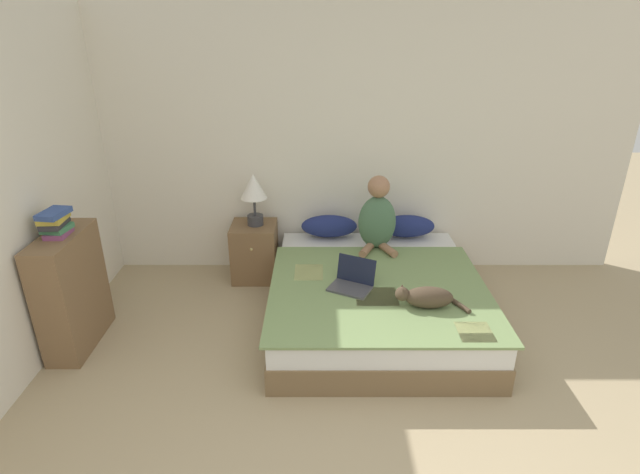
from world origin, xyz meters
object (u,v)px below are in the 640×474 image
laptop_open (354,282)px  book_stack_top (58,222)px  nightstand (257,251)px  table_lamp (256,191)px  bookshelf (74,290)px  cat_tabby (428,297)px  pillow_near (331,226)px  pillow_far (409,226)px  bed (377,299)px  person_sitting (379,217)px

laptop_open → book_stack_top: 2.24m
laptop_open → nightstand: size_ratio=0.72×
table_lamp → bookshelf: 1.75m
cat_tabby → book_stack_top: 2.74m
book_stack_top → nightstand: bearing=41.2°
nightstand → bookshelf: bookshelf is taller
pillow_near → laptop_open: size_ratio=1.35×
nightstand → pillow_near: bearing=5.8°
pillow_near → cat_tabby: bearing=-62.1°
pillow_near → pillow_far: bearing=0.0°
cat_tabby → laptop_open: laptop_open is taller
table_lamp → bookshelf: (-1.28, -1.11, -0.44)m
pillow_near → laptop_open: 1.03m
nightstand → table_lamp: table_lamp is taller
bed → bookshelf: bookshelf is taller
person_sitting → book_stack_top: 2.61m
cat_tabby → bookshelf: bearing=-0.3°
bed → pillow_far: 0.98m
person_sitting → book_stack_top: bearing=-159.3°
person_sitting → table_lamp: (-1.14, 0.20, 0.19)m
cat_tabby → book_stack_top: book_stack_top is taller
bed → bookshelf: bearing=-172.1°
bookshelf → laptop_open: bearing=4.2°
pillow_far → person_sitting: (-0.32, -0.26, 0.19)m
bed → table_lamp: bearing=144.3°
pillow_near → laptop_open: bearing=-80.8°
pillow_far → book_stack_top: size_ratio=2.16×
person_sitting → table_lamp: bearing=170.1°
pillow_far → nightstand: pillow_far is taller
laptop_open → book_stack_top: (-2.16, -0.16, 0.57)m
pillow_far → person_sitting: person_sitting is taller
table_lamp → bed: bearing=-35.7°
nightstand → person_sitting: bearing=-9.2°
pillow_near → pillow_far: size_ratio=1.00×
person_sitting → nightstand: bearing=170.8°
person_sitting → bookshelf: (-2.42, -0.91, -0.25)m
pillow_far → nightstand: size_ratio=0.97×
person_sitting → laptop_open: size_ratio=1.73×
laptop_open → table_lamp: 1.37m
pillow_far → table_lamp: bearing=-177.5°
bed → cat_tabby: (0.31, -0.47, 0.29)m
cat_tabby → book_stack_top: size_ratio=2.18×
pillow_near → bookshelf: bookshelf is taller
pillow_far → cat_tabby: size_ratio=0.99×
pillow_near → bookshelf: (-1.99, -1.17, -0.05)m
bed → pillow_near: size_ratio=3.61×
table_lamp → book_stack_top: bearing=-139.0°
bed → nightstand: bearing=145.2°
table_lamp → laptop_open: bearing=-47.5°
cat_tabby → table_lamp: 1.92m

